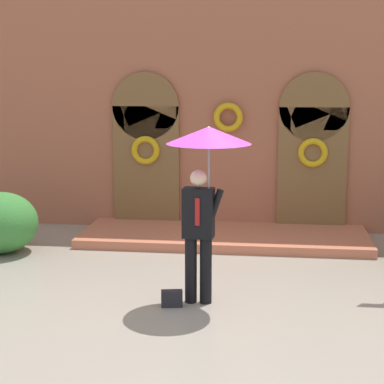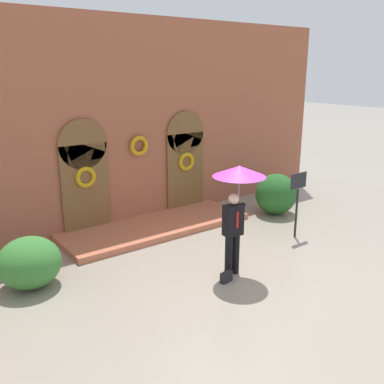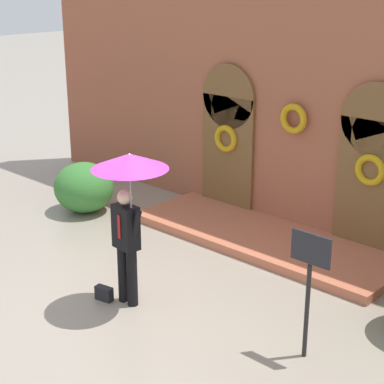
{
  "view_description": "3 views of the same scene",
  "coord_description": "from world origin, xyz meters",
  "views": [
    {
      "loc": [
        0.8,
        -8.32,
        3.04
      ],
      "look_at": [
        -0.4,
        1.47,
        1.2
      ],
      "focal_mm": 60.0,
      "sensor_mm": 36.0,
      "label": 1
    },
    {
      "loc": [
        -5.76,
        -6.36,
        4.25
      ],
      "look_at": [
        -0.05,
        1.33,
        1.47
      ],
      "focal_mm": 40.0,
      "sensor_mm": 36.0,
      "label": 2
    },
    {
      "loc": [
        6.47,
        -5.85,
        4.73
      ],
      "look_at": [
        -0.28,
        1.42,
        1.33
      ],
      "focal_mm": 60.0,
      "sensor_mm": 36.0,
      "label": 3
    }
  ],
  "objects": [
    {
      "name": "ground_plane",
      "position": [
        0.0,
        0.0,
        0.0
      ],
      "size": [
        80.0,
        80.0,
        0.0
      ],
      "primitive_type": "plane",
      "color": "gray"
    },
    {
      "name": "sign_post",
      "position": [
        2.63,
        0.42,
        1.16
      ],
      "size": [
        0.56,
        0.06,
        1.72
      ],
      "color": "black",
      "rests_on": "ground"
    },
    {
      "name": "handbag",
      "position": [
        -0.44,
        -0.38,
        0.11
      ],
      "size": [
        0.3,
        0.17,
        0.22
      ],
      "primitive_type": "cube",
      "rotation": [
        0.0,
        0.0,
        0.18
      ],
      "color": "black",
      "rests_on": "ground"
    },
    {
      "name": "person_with_umbrella",
      "position": [
        -0.01,
        -0.18,
        1.91
      ],
      "size": [
        1.1,
        1.1,
        2.36
      ],
      "color": "black",
      "rests_on": "ground"
    },
    {
      "name": "shrub_left",
      "position": [
        -3.72,
        1.83,
        0.52
      ],
      "size": [
        1.25,
        1.21,
        1.04
      ],
      "primitive_type": "ellipsoid",
      "color": "#387A33",
      "rests_on": "ground"
    },
    {
      "name": "building_facade",
      "position": [
        -0.0,
        4.15,
        2.68
      ],
      "size": [
        14.0,
        2.3,
        5.6
      ],
      "color": "#9E563D",
      "rests_on": "ground"
    }
  ]
}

